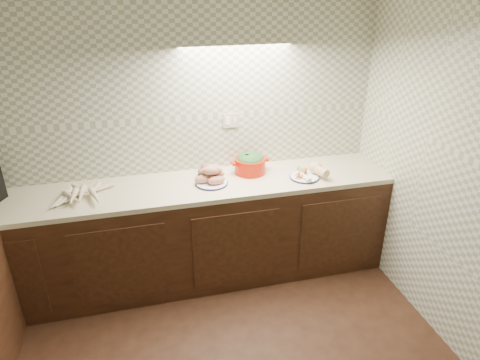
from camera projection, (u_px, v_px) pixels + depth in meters
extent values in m
cube|color=gray|center=(165.00, 128.00, 3.47)|extent=(3.60, 0.05, 2.60)
cube|color=#B9AE94|center=(231.00, 120.00, 3.59)|extent=(0.13, 0.01, 0.12)
cube|color=black|center=(176.00, 237.00, 3.60)|extent=(3.60, 0.60, 0.86)
cube|color=beige|center=(172.00, 189.00, 3.41)|extent=(3.60, 0.60, 0.04)
cone|color=beige|center=(83.00, 199.00, 3.16)|extent=(0.21, 0.21, 0.05)
cone|color=beige|center=(74.00, 196.00, 3.21)|extent=(0.18, 0.20, 0.05)
cone|color=beige|center=(97.00, 192.00, 3.27)|extent=(0.10, 0.24, 0.05)
cone|color=beige|center=(76.00, 197.00, 3.20)|extent=(0.14, 0.25, 0.04)
cone|color=beige|center=(76.00, 197.00, 3.19)|extent=(0.18, 0.17, 0.05)
cone|color=beige|center=(86.00, 195.00, 3.23)|extent=(0.15, 0.22, 0.05)
cone|color=beige|center=(89.00, 194.00, 3.24)|extent=(0.12, 0.20, 0.05)
cone|color=beige|center=(67.00, 196.00, 3.22)|extent=(0.13, 0.24, 0.04)
cone|color=beige|center=(92.00, 194.00, 3.18)|extent=(0.16, 0.18, 0.05)
cone|color=beige|center=(68.00, 191.00, 3.24)|extent=(0.09, 0.25, 0.05)
cone|color=beige|center=(63.00, 197.00, 3.14)|extent=(0.22, 0.20, 0.05)
cone|color=beige|center=(89.00, 188.00, 3.27)|extent=(0.12, 0.24, 0.05)
cylinder|color=#16173D|center=(212.00, 183.00, 3.45)|extent=(0.27, 0.27, 0.01)
cylinder|color=white|center=(211.00, 183.00, 3.45)|extent=(0.25, 0.25, 0.02)
ellipsoid|color=tan|center=(204.00, 179.00, 3.42)|extent=(0.16, 0.13, 0.07)
ellipsoid|color=tan|center=(217.00, 180.00, 3.40)|extent=(0.16, 0.13, 0.07)
ellipsoid|color=tan|center=(212.00, 176.00, 3.47)|extent=(0.16, 0.13, 0.07)
ellipsoid|color=tan|center=(207.00, 172.00, 3.44)|extent=(0.16, 0.13, 0.07)
ellipsoid|color=tan|center=(217.00, 172.00, 3.44)|extent=(0.16, 0.13, 0.07)
ellipsoid|color=tan|center=(211.00, 171.00, 3.39)|extent=(0.16, 0.13, 0.07)
ellipsoid|color=tan|center=(214.00, 169.00, 3.41)|extent=(0.16, 0.13, 0.07)
cylinder|color=black|center=(207.00, 174.00, 3.56)|extent=(0.15, 0.15, 0.05)
sphere|color=maroon|center=(205.00, 169.00, 3.54)|extent=(0.08, 0.08, 0.08)
sphere|color=beige|center=(210.00, 169.00, 3.56)|extent=(0.05, 0.05, 0.05)
cylinder|color=#B91504|center=(250.00, 165.00, 3.62)|extent=(0.28, 0.28, 0.13)
cube|color=#B91504|center=(234.00, 164.00, 3.57)|extent=(0.04, 0.06, 0.02)
cube|color=#B91504|center=(266.00, 159.00, 3.65)|extent=(0.04, 0.06, 0.02)
ellipsoid|color=#2B6126|center=(250.00, 160.00, 3.60)|extent=(0.23, 0.23, 0.13)
cylinder|color=#16173D|center=(304.00, 177.00, 3.55)|extent=(0.25, 0.25, 0.01)
cylinder|color=white|center=(304.00, 177.00, 3.55)|extent=(0.23, 0.23, 0.02)
cone|color=#C07016|center=(299.00, 174.00, 3.55)|extent=(0.08, 0.14, 0.03)
cone|color=#C07016|center=(302.00, 175.00, 3.54)|extent=(0.13, 0.11, 0.03)
cone|color=#C07016|center=(302.00, 174.00, 3.55)|extent=(0.11, 0.13, 0.03)
cone|color=#C07016|center=(300.00, 172.00, 3.54)|extent=(0.10, 0.13, 0.03)
cone|color=#C07016|center=(300.00, 173.00, 3.52)|extent=(0.10, 0.14, 0.03)
cone|color=#C07016|center=(304.00, 173.00, 3.53)|extent=(0.12, 0.12, 0.03)
cylinder|color=white|center=(305.00, 177.00, 3.49)|extent=(0.07, 0.16, 0.04)
cylinder|color=#397330|center=(302.00, 171.00, 3.60)|extent=(0.06, 0.10, 0.04)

